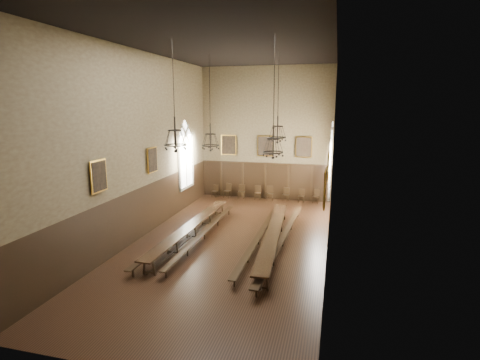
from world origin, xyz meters
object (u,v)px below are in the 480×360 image
at_px(chair_5, 285,197).
at_px(chair_6, 301,198).
at_px(chair_2, 241,194).
at_px(chandelier_front_right, 273,144).
at_px(table_right, 273,239).
at_px(chair_3, 258,195).
at_px(chandelier_back_left, 210,140).
at_px(chandelier_back_right, 277,132).
at_px(chair_1, 227,193).
at_px(bench_left_outer, 179,234).
at_px(chandelier_front_left, 175,138).
at_px(bench_right_outer, 283,240).
at_px(chair_4, 270,196).
at_px(table_left, 192,231).
at_px(chair_0, 215,193).
at_px(chair_7, 316,199).
at_px(bench_right_inner, 259,239).
at_px(bench_left_inner, 204,234).

xyz_separation_m(chair_5, chair_6, (1.08, -0.08, -0.01)).
relative_size(chair_2, chandelier_front_right, 0.22).
xyz_separation_m(table_right, chair_3, (-2.48, 8.44, -0.09)).
xyz_separation_m(chandelier_back_left, chandelier_back_right, (3.54, 0.19, 0.46)).
distance_m(chair_1, chandelier_back_right, 8.63).
bearing_deg(chair_3, bench_left_outer, -109.82).
xyz_separation_m(table_right, chandelier_front_left, (-3.71, -2.24, 4.76)).
bearing_deg(bench_right_outer, chair_4, 103.98).
bearing_deg(chandelier_back_left, chandelier_front_left, -88.49).
bearing_deg(table_right, chandelier_front_right, -82.53).
bearing_deg(table_left, chair_0, 100.34).
bearing_deg(chair_7, chair_0, -165.48).
distance_m(table_right, bench_left_outer, 4.61).
xyz_separation_m(bench_right_inner, chair_6, (1.23, 8.31, -0.00)).
bearing_deg(chair_7, bench_right_inner, -91.00).
relative_size(chair_2, chair_5, 1.06).
bearing_deg(table_left, chair_2, 87.34).
distance_m(chair_1, chair_6, 5.19).
relative_size(chair_5, chair_7, 1.00).
xyz_separation_m(bench_left_inner, chair_6, (3.93, 8.30, 0.00)).
distance_m(bench_right_inner, chair_1, 9.21).
bearing_deg(bench_right_inner, table_right, -7.60).
relative_size(chair_3, chandelier_back_left, 0.19).
bearing_deg(chair_4, chandelier_front_left, -109.12).
bearing_deg(bench_left_outer, chandelier_front_right, -22.42).
height_order(chair_5, chandelier_front_right, chandelier_front_right).
distance_m(bench_right_inner, chandelier_back_right, 5.50).
relative_size(chair_2, chair_4, 0.99).
distance_m(bench_right_outer, chandelier_front_left, 6.80).
distance_m(chair_0, chandelier_front_right, 12.97).
xyz_separation_m(chair_0, chair_7, (7.07, 0.10, 0.02)).
xyz_separation_m(chair_7, chandelier_back_left, (-5.34, -5.97, 4.36)).
xyz_separation_m(chair_7, chandelier_front_left, (-5.21, -10.72, 4.85)).
distance_m(bench_right_inner, chair_5, 8.39).
xyz_separation_m(bench_left_inner, chandelier_front_left, (-0.31, -2.35, 4.86)).
bearing_deg(chandelier_front_right, bench_left_outer, 157.58).
bearing_deg(chair_2, chair_5, -2.44).
bearing_deg(chair_2, chair_1, -177.62).
xyz_separation_m(chair_0, chair_1, (0.91, 0.03, 0.04)).
distance_m(bench_right_outer, chair_4, 8.50).
bearing_deg(chandelier_front_right, chandelier_back_left, 131.34).
height_order(chair_4, chair_7, chair_4).
height_order(bench_right_outer, chandelier_back_right, chandelier_back_right).
bearing_deg(chair_3, chair_1, 175.10).
distance_m(bench_left_outer, chandelier_back_right, 7.07).
bearing_deg(chandelier_back_left, table_left, -94.97).
distance_m(table_right, bench_left_inner, 3.40).
relative_size(chair_4, chandelier_back_left, 0.20).
height_order(chair_2, chair_7, chair_2).
height_order(chair_5, chair_7, same).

